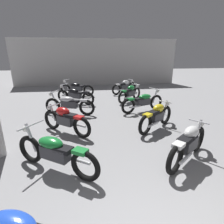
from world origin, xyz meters
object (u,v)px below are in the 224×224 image
Objects in this scene: motorcycle_left_row_4 at (75,95)px; motorcycle_right_row_5 at (125,86)px; motorcycle_right_row_1 at (189,143)px; motorcycle_right_row_3 at (143,101)px; motorcycle_left_row_5 at (77,88)px; motorcycle_left_row_2 at (66,120)px; motorcycle_right_row_4 at (130,93)px; motorcycle_left_row_1 at (55,152)px; motorcycle_right_row_2 at (157,116)px; motorcycle_left_row_3 at (69,104)px.

motorcycle_right_row_5 is at bearing 34.77° from motorcycle_left_row_4.
motorcycle_right_row_5 is at bearing 89.37° from motorcycle_right_row_1.
motorcycle_right_row_3 reaches higher than motorcycle_right_row_1.
motorcycle_left_row_5 is 1.27× the size of motorcycle_right_row_1.
motorcycle_left_row_4 and motorcycle_right_row_3 have the same top height.
motorcycle_right_row_4 is (2.95, 3.69, 0.00)m from motorcycle_left_row_2.
motorcycle_right_row_4 is at bearing 1.31° from motorcycle_left_row_4.
motorcycle_right_row_5 is (3.00, 0.17, 0.01)m from motorcycle_left_row_5.
motorcycle_left_row_1 and motorcycle_right_row_3 have the same top height.
motorcycle_left_row_5 is at bearing 89.34° from motorcycle_left_row_2.
motorcycle_right_row_4 is (2.89, -1.84, 0.01)m from motorcycle_left_row_5.
motorcycle_left_row_2 is at bearing -118.24° from motorcycle_right_row_5.
motorcycle_right_row_5 is (-0.04, 3.83, 0.01)m from motorcycle_right_row_3.
motorcycle_left_row_4 is at bearing 89.12° from motorcycle_left_row_1.
motorcycle_left_row_4 is 0.94× the size of motorcycle_left_row_5.
motorcycle_left_row_1 is 1.16× the size of motorcycle_right_row_2.
motorcycle_left_row_3 is at bearing 146.90° from motorcycle_right_row_2.
motorcycle_right_row_2 and motorcycle_right_row_4 have the same top height.
motorcycle_left_row_1 is 5.59m from motorcycle_left_row_4.
motorcycle_left_row_4 is at bearing 128.00° from motorcycle_right_row_2.
motorcycle_left_row_1 is 1.96m from motorcycle_left_row_2.
motorcycle_left_row_5 reaches higher than motorcycle_right_row_4.
motorcycle_left_row_1 is 0.90× the size of motorcycle_right_row_3.
motorcycle_left_row_3 is 1.08× the size of motorcycle_left_row_4.
motorcycle_left_row_1 is at bearing -90.39° from motorcycle_left_row_2.
motorcycle_left_row_3 is at bearing -91.96° from motorcycle_left_row_5.
motorcycle_left_row_4 reaches higher than motorcycle_right_row_4.
motorcycle_left_row_1 and motorcycle_left_row_5 have the same top height.
motorcycle_left_row_4 is at bearing 117.33° from motorcycle_right_row_1.
motorcycle_right_row_5 is (3.08, 7.66, 0.01)m from motorcycle_left_row_1.
motorcycle_right_row_5 is (3.06, 5.71, 0.00)m from motorcycle_left_row_2.
motorcycle_right_row_2 is 5.78m from motorcycle_right_row_5.
motorcycle_left_row_2 is 3.63m from motorcycle_left_row_4.
motorcycle_left_row_2 is at bearing 89.61° from motorcycle_left_row_1.
motorcycle_left_row_2 is 1.04× the size of motorcycle_right_row_4.
motorcycle_left_row_3 and motorcycle_left_row_5 have the same top height.
motorcycle_left_row_4 is 1.20× the size of motorcycle_right_row_2.
motorcycle_right_row_4 is at bearing 90.18° from motorcycle_right_row_2.
motorcycle_right_row_3 is at bearing 88.15° from motorcycle_right_row_1.
motorcycle_left_row_1 is 8.26m from motorcycle_right_row_5.
motorcycle_right_row_1 is at bearing -89.48° from motorcycle_right_row_2.
motorcycle_left_row_2 is 0.90× the size of motorcycle_right_row_5.
motorcycle_right_row_1 is (3.04, -3.90, 0.01)m from motorcycle_left_row_3.
motorcycle_left_row_4 is 3.50m from motorcycle_right_row_3.
motorcycle_right_row_4 is 0.87× the size of motorcycle_right_row_5.
motorcycle_left_row_1 is at bearing -147.63° from motorcycle_right_row_2.
motorcycle_right_row_5 is at bearing 61.76° from motorcycle_left_row_2.
motorcycle_right_row_5 is (0.09, 7.70, 0.00)m from motorcycle_right_row_1.
motorcycle_left_row_1 is at bearing -90.88° from motorcycle_left_row_4.
motorcycle_left_row_2 is 0.99× the size of motorcycle_right_row_1.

